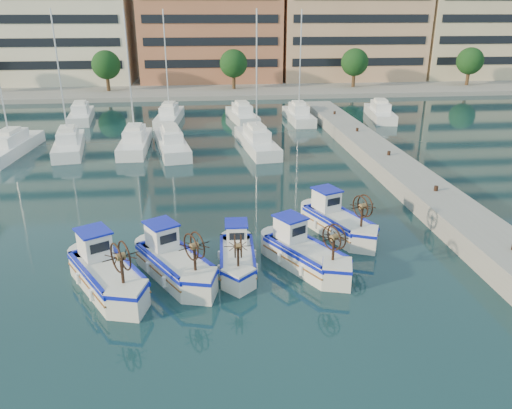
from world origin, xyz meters
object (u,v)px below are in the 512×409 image
fishing_boat_a (106,271)px  fishing_boat_c (237,255)px  fishing_boat_b (174,260)px  fishing_boat_e (337,220)px  fishing_boat_d (304,251)px

fishing_boat_a → fishing_boat_c: bearing=-18.3°
fishing_boat_b → fishing_boat_e: bearing=-6.4°
fishing_boat_b → fishing_boat_e: size_ratio=1.01×
fishing_boat_a → fishing_boat_b: fishing_boat_a is taller
fishing_boat_d → fishing_boat_a: bearing=157.1°
fishing_boat_c → fishing_boat_e: 6.57m
fishing_boat_d → fishing_boat_e: 4.31m
fishing_boat_a → fishing_boat_b: size_ratio=1.04×
fishing_boat_c → fishing_boat_b: bearing=-168.6°
fishing_boat_a → fishing_boat_b: bearing=-15.5°
fishing_boat_c → fishing_boat_d: fishing_boat_d is taller
fishing_boat_a → fishing_boat_e: size_ratio=1.05×
fishing_boat_e → fishing_boat_a: bearing=179.4°
fishing_boat_b → fishing_boat_d: 6.04m
fishing_boat_b → fishing_boat_d: (6.03, 0.31, -0.02)m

